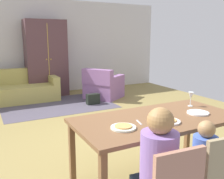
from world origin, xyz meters
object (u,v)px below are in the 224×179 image
at_px(dining_table, 157,124).
at_px(plate_near_man, 123,128).
at_px(person_man, 156,177).
at_px(couch, 19,90).
at_px(armoire, 46,58).
at_px(dining_chair_child, 216,175).
at_px(armchair, 103,86).
at_px(wine_glass, 191,96).
at_px(plate_near_woman, 198,113).
at_px(person_child, 201,171).
at_px(plate_near_child, 168,121).
at_px(handbag, 93,99).

xyz_separation_m(dining_table, plate_near_man, (-0.51, -0.12, 0.08)).
distance_m(person_man, couch, 5.29).
height_order(couch, armoire, armoire).
xyz_separation_m(dining_chair_child, armchair, (1.24, 4.76, -0.17)).
bearing_deg(dining_table, wine_glass, 15.15).
bearing_deg(wine_glass, plate_near_man, -165.65).
relative_size(dining_table, couch, 0.96).
relative_size(plate_near_man, plate_near_woman, 1.00).
height_order(plate_near_man, person_child, person_child).
height_order(person_man, armchair, person_man).
relative_size(person_man, dining_chair_child, 1.28).
xyz_separation_m(dining_table, armchair, (1.23, 3.94, -0.37)).
relative_size(plate_near_child, dining_chair_child, 0.29).
distance_m(wine_glass, person_child, 1.15).
height_order(dining_table, wine_glass, wine_glass).
xyz_separation_m(wine_glass, handbag, (0.06, 3.29, -0.76)).
bearing_deg(handbag, person_man, -106.65).
height_order(armchair, armoire, armoire).
relative_size(plate_near_woman, wine_glass, 1.34).
height_order(dining_table, dining_chair_child, dining_chair_child).
xyz_separation_m(person_child, handbag, (0.72, 4.12, -0.30)).
bearing_deg(person_man, dining_chair_child, -19.41).
bearing_deg(armchair, couch, 161.63).
distance_m(dining_table, person_man, 0.84).
bearing_deg(couch, armchair, -18.37).
height_order(plate_near_child, person_child, person_child).
xyz_separation_m(wine_glass, armchair, (0.57, 3.76, -0.57)).
bearing_deg(person_child, person_man, 179.41).
bearing_deg(couch, dining_table, -79.67).
bearing_deg(dining_table, person_man, -128.19).
bearing_deg(armchair, armoire, 140.35).
relative_size(plate_near_child, plate_near_woman, 1.00).
relative_size(plate_near_child, person_man, 0.23).
height_order(couch, armchair, same).
xyz_separation_m(dining_table, couch, (-0.84, 4.63, -0.39)).
distance_m(wine_glass, armchair, 3.85).
height_order(dining_table, handbag, dining_table).
distance_m(person_child, armchair, 4.75).
distance_m(plate_near_man, armchair, 4.44).
xyz_separation_m(plate_near_man, person_man, (0.00, -0.52, -0.26)).
bearing_deg(dining_table, dining_chair_child, -90.67).
distance_m(plate_near_woman, wine_glass, 0.34).
distance_m(wine_glass, couch, 4.74).
height_order(plate_near_child, couch, couch).
height_order(dining_table, armchair, armchair).
distance_m(plate_near_man, dining_chair_child, 0.90).
distance_m(plate_near_man, armoire, 5.13).
relative_size(wine_glass, armoire, 0.09).
distance_m(couch, handbag, 1.96).
xyz_separation_m(wine_glass, armoire, (-0.69, 4.80, 0.16)).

